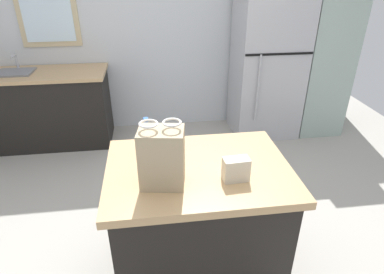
% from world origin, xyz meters
% --- Properties ---
extents(ground, '(6.53, 6.53, 0.00)m').
position_xyz_m(ground, '(0.00, 0.00, 0.00)').
color(ground, '#ADA89E').
extents(back_wall, '(5.44, 0.13, 2.60)m').
position_xyz_m(back_wall, '(-0.02, 2.20, 1.30)').
color(back_wall, silver).
rests_on(back_wall, ground).
extents(kitchen_island, '(1.13, 0.83, 0.91)m').
position_xyz_m(kitchen_island, '(0.11, -0.40, 0.46)').
color(kitchen_island, black).
rests_on(kitchen_island, ground).
extents(refrigerator, '(0.81, 0.71, 1.80)m').
position_xyz_m(refrigerator, '(1.30, 1.79, 0.90)').
color(refrigerator, '#B7B7BC').
rests_on(refrigerator, ground).
extents(tall_cabinet, '(0.58, 0.64, 2.03)m').
position_xyz_m(tall_cabinet, '(2.02, 1.79, 1.01)').
color(tall_cabinet, '#9EB2A8').
rests_on(tall_cabinet, ground).
extents(sink_counter, '(1.56, 0.66, 1.09)m').
position_xyz_m(sink_counter, '(-1.45, 1.82, 0.46)').
color(sink_counter, black).
rests_on(sink_counter, ground).
extents(shopping_bag, '(0.27, 0.21, 0.38)m').
position_xyz_m(shopping_bag, '(-0.12, -0.53, 1.08)').
color(shopping_bag, tan).
rests_on(shopping_bag, kitchen_island).
extents(small_box, '(0.15, 0.09, 0.14)m').
position_xyz_m(small_box, '(0.30, -0.55, 0.98)').
color(small_box, beige).
rests_on(small_box, kitchen_island).
extents(bottle, '(0.07, 0.07, 0.27)m').
position_xyz_m(bottle, '(-0.20, -0.23, 1.03)').
color(bottle, '#C66633').
rests_on(bottle, kitchen_island).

